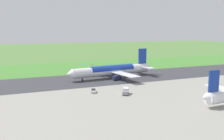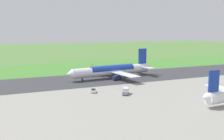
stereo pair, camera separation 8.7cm
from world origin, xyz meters
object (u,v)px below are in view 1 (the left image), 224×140
(airliner_main, at_px, (113,70))
(service_car_followme, at_px, (93,91))
(service_truck_baggage, at_px, (126,91))
(traffic_cone_orange, at_px, (84,69))
(no_stopping_sign, at_px, (92,66))

(airliner_main, bearing_deg, service_car_followme, 53.23)
(airliner_main, height_order, service_car_followme, airliner_main)
(service_truck_baggage, distance_m, service_car_followme, 14.12)
(service_truck_baggage, bearing_deg, traffic_cone_orange, -93.49)
(airliner_main, distance_m, service_car_followme, 36.16)
(airliner_main, relative_size, service_car_followme, 12.01)
(airliner_main, distance_m, service_truck_baggage, 38.63)
(airliner_main, xyz_separation_m, no_stopping_sign, (-1.36, -38.81, -2.71))
(service_car_followme, height_order, traffic_cone_orange, service_car_followme)
(service_truck_baggage, bearing_deg, service_car_followme, -36.14)
(no_stopping_sign, height_order, traffic_cone_orange, no_stopping_sign)
(airliner_main, relative_size, no_stopping_sign, 19.44)
(service_truck_baggage, relative_size, traffic_cone_orange, 11.16)
(no_stopping_sign, distance_m, traffic_cone_orange, 7.80)
(service_truck_baggage, bearing_deg, no_stopping_sign, -98.62)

